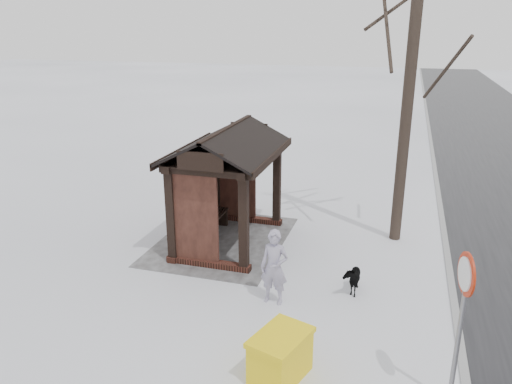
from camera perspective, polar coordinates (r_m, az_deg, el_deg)
ground at (r=13.34m, az=-3.05°, el=-5.68°), size 120.00×120.00×0.00m
kerb at (r=12.74m, az=21.21°, el=-8.20°), size 120.00×0.15×0.06m
trampled_patch at (r=13.40m, az=-3.86°, el=-5.55°), size 4.20×3.20×0.02m
bus_shelter at (r=12.66m, az=-3.89°, el=3.37°), size 3.60×2.40×3.09m
pedestrian at (r=10.25m, az=2.10°, el=-8.58°), size 0.42×0.61×1.60m
dog at (r=11.05m, az=10.88°, el=-9.55°), size 0.79×0.39×0.66m
grit_bin at (r=8.47m, az=2.81°, el=-18.20°), size 1.22×1.01×0.80m
road_sign at (r=7.80m, az=22.58°, el=-11.22°), size 0.63×0.18×2.50m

